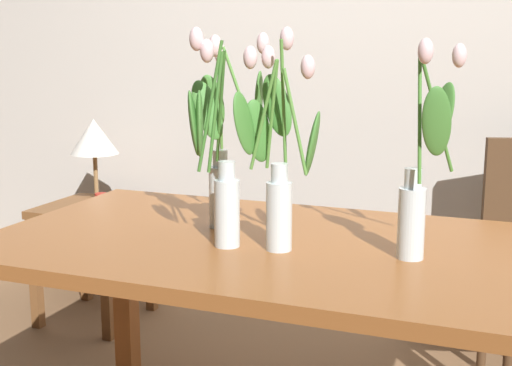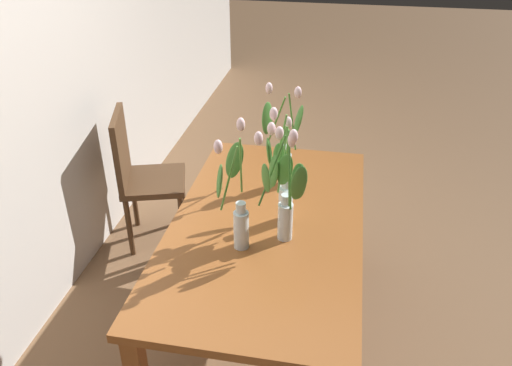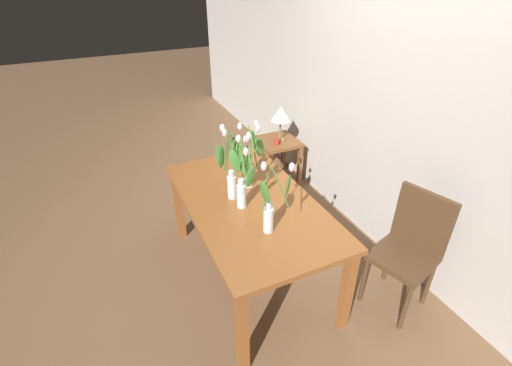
% 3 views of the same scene
% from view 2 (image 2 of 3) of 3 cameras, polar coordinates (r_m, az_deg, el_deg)
% --- Properties ---
extents(ground_plane, '(18.00, 18.00, 0.00)m').
position_cam_2_polar(ground_plane, '(2.92, 1.07, -16.39)').
color(ground_plane, brown).
extents(dining_table, '(1.60, 0.90, 0.74)m').
position_cam_2_polar(dining_table, '(2.49, 1.21, -6.12)').
color(dining_table, brown).
rests_on(dining_table, ground).
extents(tulip_vase_0, '(0.25, 0.14, 0.56)m').
position_cam_2_polar(tulip_vase_0, '(2.18, -2.13, -2.81)').
color(tulip_vase_0, silver).
rests_on(tulip_vase_0, dining_table).
extents(tulip_vase_1, '(0.18, 0.23, 0.57)m').
position_cam_2_polar(tulip_vase_1, '(2.19, 3.33, -1.97)').
color(tulip_vase_1, silver).
rests_on(tulip_vase_1, dining_table).
extents(tulip_vase_2, '(0.14, 0.23, 0.54)m').
position_cam_2_polar(tulip_vase_2, '(2.66, 3.17, 3.61)').
color(tulip_vase_2, silver).
rests_on(tulip_vase_2, dining_table).
extents(tulip_vase_3, '(0.23, 0.15, 0.57)m').
position_cam_2_polar(tulip_vase_3, '(2.32, 2.89, 0.36)').
color(tulip_vase_3, silver).
rests_on(tulip_vase_3, dining_table).
extents(dining_chair, '(0.50, 0.50, 0.93)m').
position_cam_2_polar(dining_chair, '(3.37, -12.80, 1.20)').
color(dining_chair, '#4C331E').
rests_on(dining_chair, ground).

